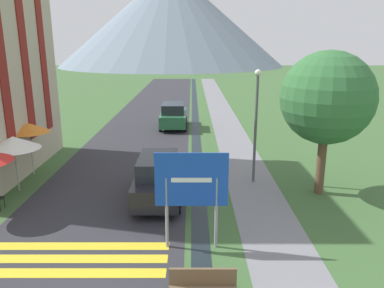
# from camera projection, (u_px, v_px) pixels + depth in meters

# --- Properties ---
(ground_plane) EXTENTS (160.00, 160.00, 0.00)m
(ground_plane) POSITION_uv_depth(u_px,v_px,m) (179.00, 132.00, 26.42)
(ground_plane) COLOR #3D6033
(road) EXTENTS (6.40, 60.00, 0.01)m
(road) POSITION_uv_depth(u_px,v_px,m) (156.00, 108.00, 36.07)
(road) COLOR #2D2D33
(road) RESTS_ON ground_plane
(footpath) EXTENTS (2.20, 60.00, 0.01)m
(footpath) POSITION_uv_depth(u_px,v_px,m) (219.00, 108.00, 36.08)
(footpath) COLOR slate
(footpath) RESTS_ON ground_plane
(drainage_channel) EXTENTS (0.60, 60.00, 0.00)m
(drainage_channel) POSITION_uv_depth(u_px,v_px,m) (194.00, 108.00, 36.08)
(drainage_channel) COLOR black
(drainage_channel) RESTS_ON ground_plane
(crosswalk_marking) EXTENTS (5.44, 1.84, 0.01)m
(crosswalk_marking) POSITION_uv_depth(u_px,v_px,m) (74.00, 259.00, 10.89)
(crosswalk_marking) COLOR yellow
(crosswalk_marking) RESTS_ON ground_plane
(mountain_distant) EXTENTS (59.66, 59.66, 25.06)m
(mountain_distant) POSITION_uv_depth(u_px,v_px,m) (171.00, 18.00, 99.54)
(mountain_distant) COLOR slate
(mountain_distant) RESTS_ON ground_plane
(road_sign) EXTENTS (2.17, 0.11, 3.03)m
(road_sign) POSITION_uv_depth(u_px,v_px,m) (191.00, 187.00, 11.01)
(road_sign) COLOR gray
(road_sign) RESTS_ON ground_plane
(parked_car_near) EXTENTS (1.83, 4.50, 1.82)m
(parked_car_near) POSITION_uv_depth(u_px,v_px,m) (158.00, 177.00, 14.91)
(parked_car_near) COLOR black
(parked_car_near) RESTS_ON ground_plane
(parked_car_far) EXTENTS (1.95, 4.18, 1.82)m
(parked_car_far) POSITION_uv_depth(u_px,v_px,m) (173.00, 116.00, 27.46)
(parked_car_far) COLOR #28663D
(parked_car_far) RESTS_ON ground_plane
(cafe_umbrella_middle_white) EXTENTS (2.15, 2.15, 2.38)m
(cafe_umbrella_middle_white) POSITION_uv_depth(u_px,v_px,m) (13.00, 143.00, 15.38)
(cafe_umbrella_middle_white) COLOR #B7B2A8
(cafe_umbrella_middle_white) RESTS_ON ground_plane
(cafe_umbrella_rear_orange) EXTENTS (1.90, 1.90, 2.50)m
(cafe_umbrella_rear_orange) POSITION_uv_depth(u_px,v_px,m) (28.00, 128.00, 17.28)
(cafe_umbrella_rear_orange) COLOR #B7B2A8
(cafe_umbrella_rear_orange) RESTS_ON ground_plane
(streetlamp) EXTENTS (0.28, 0.28, 5.01)m
(streetlamp) POSITION_uv_depth(u_px,v_px,m) (256.00, 117.00, 16.24)
(streetlamp) COLOR #515156
(streetlamp) RESTS_ON ground_plane
(tree_by_path) EXTENTS (3.67, 3.67, 5.84)m
(tree_by_path) POSITION_uv_depth(u_px,v_px,m) (327.00, 98.00, 14.65)
(tree_by_path) COLOR brown
(tree_by_path) RESTS_ON ground_plane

